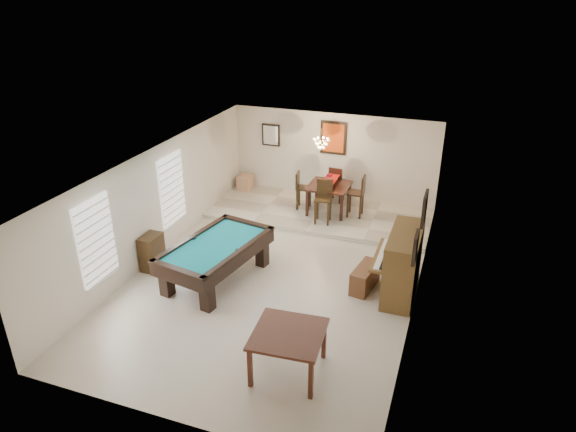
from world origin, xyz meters
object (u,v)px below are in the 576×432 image
Objects in this scene: apothecary_chest at (152,252)px; dining_table at (329,196)px; square_table at (288,352)px; chandelier at (321,140)px; pool_table at (216,262)px; flower_vase at (329,177)px; dining_chair_west at (304,191)px; dining_chair_south at (323,202)px; dining_chair_east at (356,196)px; piano_bench at (365,277)px; upright_piano at (395,262)px; dining_chair_north at (337,184)px; corner_bench at (245,182)px.

dining_table reaches higher than apothecary_chest.
chandelier is at bearing 101.55° from square_table.
pool_table is 4.33m from flower_vase.
flower_vase reaches higher than dining_chair_west.
dining_chair_south is (0.04, -0.72, 0.12)m from dining_table.
flower_vase is at bearing 53.80° from apothecary_chest.
dining_chair_west is (-1.75, 6.25, 0.25)m from square_table.
dining_chair_east reaches higher than apothecary_chest.
dining_chair_south reaches higher than apothecary_chest.
dining_chair_south reaches higher than pool_table.
chandelier reaches higher than dining_table.
pool_table is 1.59m from apothecary_chest.
piano_bench is 1.10× the size of apothecary_chest.
dining_table reaches higher than piano_bench.
upright_piano is 4.62m from dining_chair_north.
chandelier is (-0.26, 0.58, 1.51)m from dining_chair_south.
upright_piano is 0.73m from piano_bench.
dining_chair_east is at bearing -1.48° from flower_vase.
apothecary_chest is 0.72× the size of dining_chair_east.
square_table is at bearing 0.43° from dining_chair_east.
upright_piano is at bearing 7.08° from piano_bench.
dining_chair_east is 2.38× the size of corner_bench.
corner_bench is at bearing 164.67° from flower_vase.
dining_table is 2.97m from corner_bench.
square_table is at bearing -80.62° from dining_table.
pool_table reaches higher than piano_bench.
square_table is at bearing -78.45° from chandelier.
dining_chair_west is (2.28, 4.09, 0.23)m from apothecary_chest.
dining_chair_east is (-0.96, 3.28, 0.44)m from piano_bench.
dining_chair_west reaches higher than apothecary_chest.
chandelier is at bearing -146.89° from dining_table.
upright_piano reaches higher than dining_chair_west.
pool_table is 4.25× the size of chandelier.
upright_piano is at bearing 124.12° from dining_chair_north.
pool_table is 4.27m from dining_table.
chandelier reaches higher than dining_chair_west.
dining_table is 0.56m from flower_vase.
chandelier is (-1.93, 3.15, 1.95)m from piano_bench.
dining_chair_east is at bearing 106.38° from piano_bench.
dining_chair_east is at bearing 47.40° from apothecary_chest.
dining_chair_west is (-3.02, 3.22, -0.05)m from upright_piano.
upright_piano reaches higher than dining_chair_east.
pool_table is 2.41× the size of dining_chair_north.
dining_table is at bearing 33.11° from chandelier.
square_table is at bearing -112.63° from upright_piano.
dining_chair_north reaches higher than square_table.
dining_chair_south is at bearing -140.59° from dining_chair_west.
dining_chair_east is at bearing 72.18° from pool_table.
chandelier is at bearing 121.47° from piano_bench.
flower_vase is 3.07m from corner_bench.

